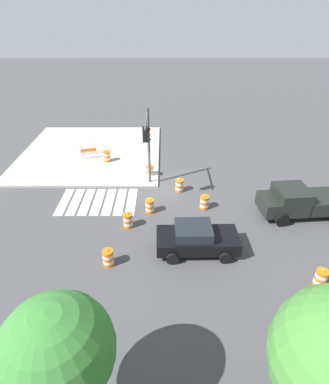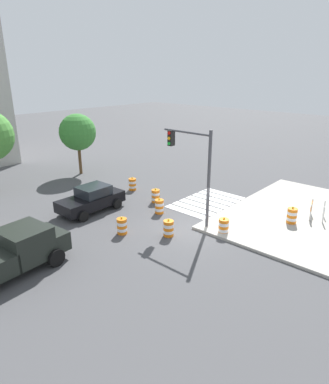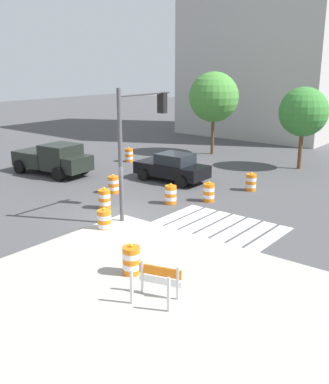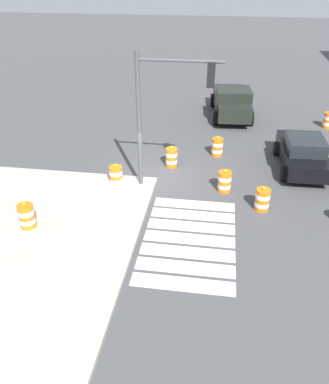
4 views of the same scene
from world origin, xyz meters
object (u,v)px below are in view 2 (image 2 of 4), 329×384
construction_barricade (314,209)px  street_tree_streetside_near (78,132)px  sports_car (92,199)px  traffic_barrel_crosswalk_end (132,184)px  pickup_truck (14,252)px  traffic_barrel_median_near (169,228)px  traffic_barrel_far_curb (159,206)px  traffic_barrel_lane_center (122,226)px  traffic_barrel_on_sidewalk (292,216)px  traffic_light_pole (192,159)px  traffic_barrel_median_far (156,196)px  traffic_barrel_opposite_curb (224,227)px

construction_barricade → street_tree_streetside_near: size_ratio=0.27×
sports_car → traffic_barrel_crosswalk_end: sports_car is taller
pickup_truck → traffic_barrel_median_near: (7.19, -2.80, -0.52)m
traffic_barrel_far_curb → traffic_barrel_lane_center: 3.52m
traffic_barrel_lane_center → construction_barricade: bearing=-39.0°
construction_barricade → street_tree_streetside_near: 19.34m
traffic_barrel_crosswalk_end → traffic_barrel_far_curb: 4.93m
traffic_barrel_crosswalk_end → construction_barricade: construction_barricade is taller
traffic_barrel_on_sidewalk → traffic_barrel_far_curb: bearing=118.8°
traffic_barrel_lane_center → street_tree_streetside_near: size_ratio=0.20×
traffic_barrel_median_near → traffic_barrel_far_curb: bearing=51.6°
traffic_barrel_crosswalk_end → street_tree_streetside_near: bearing=90.2°
construction_barricade → traffic_light_pole: bearing=135.5°
traffic_barrel_lane_center → street_tree_streetside_near: bearing=65.0°
traffic_barrel_on_sidewalk → traffic_barrel_median_far: bearing=107.1°
traffic_barrel_far_curb → traffic_barrel_crosswalk_end: bearing=67.0°
traffic_barrel_far_curb → construction_barricade: bearing=-54.5°
traffic_barrel_median_near → traffic_barrel_median_far: 5.13m
traffic_barrel_median_near → traffic_barrel_median_far: bearing=51.1°
traffic_barrel_on_sidewalk → street_tree_streetside_near: bearing=96.1°
traffic_barrel_median_far → construction_barricade: size_ratio=0.73×
construction_barricade → traffic_light_pole: traffic_light_pole is taller
traffic_barrel_crosswalk_end → traffic_barrel_on_sidewalk: (1.90, -11.51, 0.15)m
sports_car → construction_barricade: 13.75m
traffic_barrel_opposite_curb → traffic_barrel_far_curb: bearing=92.4°
pickup_truck → traffic_barrel_far_curb: (9.18, -0.28, -0.52)m
traffic_barrel_lane_center → traffic_barrel_on_sidewalk: traffic_barrel_on_sidewalk is taller
traffic_barrel_lane_center → traffic_barrel_crosswalk_end: bearing=42.4°
pickup_truck → traffic_barrel_lane_center: size_ratio=5.19×
traffic_barrel_on_sidewalk → street_tree_streetside_near: 18.47m
traffic_barrel_opposite_curb → street_tree_streetside_near: size_ratio=0.20×
traffic_barrel_far_curb → traffic_barrel_median_near: bearing=-128.4°
sports_car → traffic_barrel_on_sidewalk: bearing=-58.5°
sports_car → traffic_barrel_opposite_curb: bearing=-71.1°
pickup_truck → traffic_barrel_median_far: size_ratio=5.19×
pickup_truck → street_tree_streetside_near: 15.75m
traffic_barrel_crosswalk_end → traffic_barrel_opposite_curb: (-1.73, -9.18, 0.00)m
traffic_barrel_crosswalk_end → traffic_barrel_on_sidewalk: traffic_barrel_on_sidewalk is taller
traffic_barrel_crosswalk_end → traffic_light_pole: bearing=-104.4°
traffic_barrel_median_near → traffic_light_pole: size_ratio=0.19×
traffic_barrel_crosswalk_end → construction_barricade: (3.53, -12.18, 0.27)m
sports_car → traffic_barrel_far_curb: sports_car is taller
traffic_barrel_on_sidewalk → traffic_barrel_median_near: bearing=142.5°
traffic_barrel_crosswalk_end → street_tree_streetside_near: street_tree_streetside_near is taller
traffic_barrel_median_near → traffic_barrel_on_sidewalk: (5.82, -4.46, 0.15)m
construction_barricade → traffic_light_pole: size_ratio=0.25×
construction_barricade → street_tree_streetside_near: (-3.55, 18.79, 2.92)m
traffic_barrel_median_near → sports_car: bearing=95.7°
traffic_barrel_lane_center → traffic_light_pole: (3.63, -2.01, 3.46)m
traffic_barrel_on_sidewalk → traffic_barrel_lane_center: bearing=138.1°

